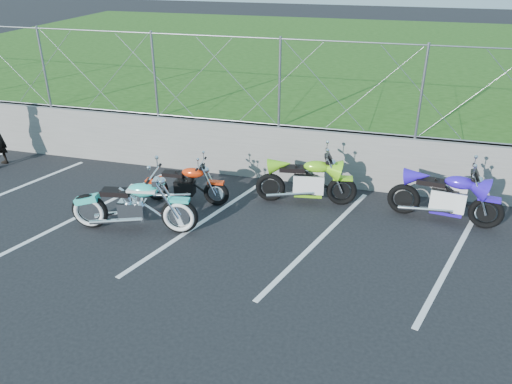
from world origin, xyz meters
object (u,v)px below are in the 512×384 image
(cruiser_turquoise, at_px, (135,207))
(naked_orange, at_px, (187,186))
(sportbike_blue, at_px, (447,199))
(sportbike_green, at_px, (307,182))

(cruiser_turquoise, distance_m, naked_orange, 1.44)
(naked_orange, xyz_separation_m, sportbike_blue, (5.31, 0.61, 0.09))
(naked_orange, xyz_separation_m, sportbike_green, (2.49, 0.68, 0.08))
(naked_orange, height_order, sportbike_green, sportbike_green)
(cruiser_turquoise, height_order, sportbike_blue, cruiser_turquoise)
(cruiser_turquoise, relative_size, sportbike_blue, 1.12)
(sportbike_blue, bearing_deg, cruiser_turquoise, -153.66)
(cruiser_turquoise, height_order, naked_orange, cruiser_turquoise)
(cruiser_turquoise, relative_size, naked_orange, 1.31)
(cruiser_turquoise, distance_m, sportbike_blue, 6.13)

